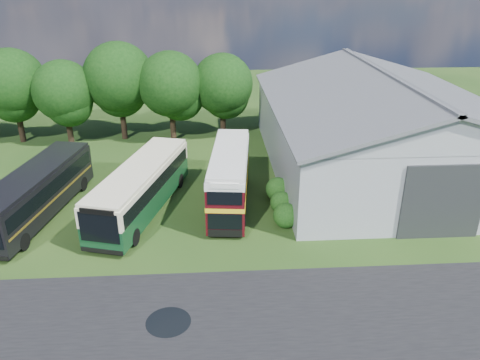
{
  "coord_description": "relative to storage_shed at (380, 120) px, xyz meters",
  "views": [
    {
      "loc": [
        0.85,
        -21.04,
        15.57
      ],
      "look_at": [
        2.68,
        8.0,
        2.54
      ],
      "focal_mm": 35.0,
      "sensor_mm": 36.0,
      "label": 1
    }
  ],
  "objects": [
    {
      "name": "bus_green_single",
      "position": [
        -19.17,
        -7.25,
        -2.36
      ],
      "size": [
        6.02,
        12.65,
        3.4
      ],
      "rotation": [
        0.0,
        0.0,
        -0.27
      ],
      "color": "black",
      "rests_on": "ground"
    },
    {
      "name": "bus_maroon_double",
      "position": [
        -12.98,
        -6.77,
        -2.06
      ],
      "size": [
        3.51,
        10.03,
        4.22
      ],
      "rotation": [
        0.0,
        0.0,
        -0.1
      ],
      "color": "black",
      "rests_on": "ground"
    },
    {
      "name": "puddle",
      "position": [
        -16.5,
        -18.98,
        -4.17
      ],
      "size": [
        2.2,
        2.2,
        0.01
      ],
      "primitive_type": "cylinder",
      "color": "black",
      "rests_on": "ground"
    },
    {
      "name": "tree_right_a",
      "position": [
        -18.0,
        7.82,
        1.52
      ],
      "size": [
        6.26,
        6.26,
        8.83
      ],
      "color": "black",
      "rests_on": "ground"
    },
    {
      "name": "tree_left_b",
      "position": [
        -28.0,
        7.52,
        1.09
      ],
      "size": [
        5.78,
        5.78,
        8.16
      ],
      "color": "black",
      "rests_on": "ground"
    },
    {
      "name": "bus_dark_single",
      "position": [
        -26.22,
        -7.47,
        -2.39
      ],
      "size": [
        4.93,
        12.41,
        3.34
      ],
      "rotation": [
        0.0,
        0.0,
        -0.18
      ],
      "color": "black",
      "rests_on": "ground"
    },
    {
      "name": "tree_left_a",
      "position": [
        -33.0,
        8.52,
        1.71
      ],
      "size": [
        6.46,
        6.46,
        9.12
      ],
      "color": "black",
      "rests_on": "ground"
    },
    {
      "name": "shrub_mid",
      "position": [
        -9.4,
        -7.98,
        -4.17
      ],
      "size": [
        1.6,
        1.6,
        1.6
      ],
      "primitive_type": "sphere",
      "color": "#194714",
      "rests_on": "ground"
    },
    {
      "name": "shrub_back",
      "position": [
        -9.4,
        -5.98,
        -4.17
      ],
      "size": [
        1.8,
        1.8,
        1.8
      ],
      "primitive_type": "sphere",
      "color": "#194714",
      "rests_on": "ground"
    },
    {
      "name": "asphalt_road",
      "position": [
        -12.0,
        -18.98,
        -4.17
      ],
      "size": [
        60.0,
        8.0,
        0.02
      ],
      "primitive_type": "cube",
      "color": "black",
      "rests_on": "ground"
    },
    {
      "name": "tree_right_b",
      "position": [
        -13.0,
        8.62,
        1.27
      ],
      "size": [
        5.98,
        5.98,
        8.45
      ],
      "color": "black",
      "rests_on": "ground"
    },
    {
      "name": "tree_mid",
      "position": [
        -23.0,
        8.82,
        2.02
      ],
      "size": [
        6.8,
        6.8,
        9.6
      ],
      "color": "black",
      "rests_on": "ground"
    },
    {
      "name": "storage_shed",
      "position": [
        0.0,
        0.0,
        0.0
      ],
      "size": [
        18.8,
        24.8,
        8.15
      ],
      "color": "gray",
      "rests_on": "ground"
    },
    {
      "name": "shrub_front",
      "position": [
        -9.4,
        -9.98,
        -4.17
      ],
      "size": [
        1.7,
        1.7,
        1.7
      ],
      "primitive_type": "sphere",
      "color": "#194714",
      "rests_on": "ground"
    },
    {
      "name": "ground",
      "position": [
        -15.0,
        -15.98,
        -4.17
      ],
      "size": [
        120.0,
        120.0,
        0.0
      ],
      "primitive_type": "plane",
      "color": "#1A3812",
      "rests_on": "ground"
    }
  ]
}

